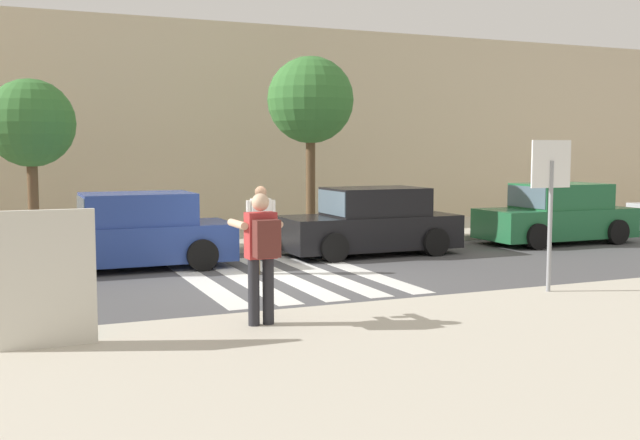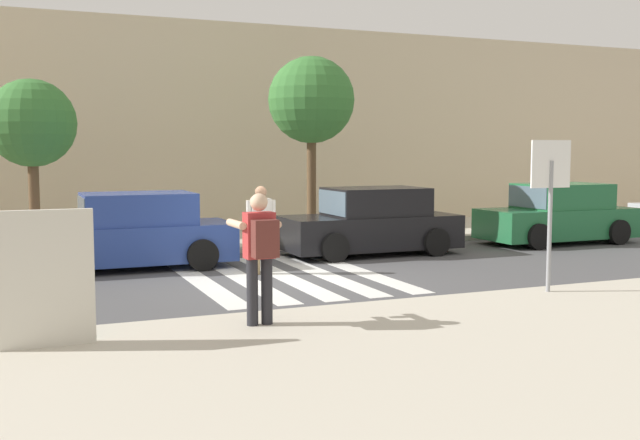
{
  "view_description": "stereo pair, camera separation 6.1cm",
  "coord_description": "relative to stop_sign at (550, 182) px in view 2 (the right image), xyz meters",
  "views": [
    {
      "loc": [
        -4.87,
        -13.18,
        2.43
      ],
      "look_at": [
        0.6,
        -0.2,
        1.1
      ],
      "focal_mm": 42.0,
      "sensor_mm": 36.0,
      "label": 1
    },
    {
      "loc": [
        -4.81,
        -13.2,
        2.43
      ],
      "look_at": [
        0.6,
        -0.2,
        1.1
      ],
      "focal_mm": 42.0,
      "sensor_mm": 36.0,
      "label": 2
    }
  ],
  "objects": [
    {
      "name": "stop_sign",
      "position": [
        0.0,
        0.0,
        0.0
      ],
      "size": [
        0.76,
        0.08,
        2.44
      ],
      "color": "gray",
      "rests_on": "sidewalk_near"
    },
    {
      "name": "crosswalk_stripe_1",
      "position": [
        -3.98,
        3.79,
        -1.91
      ],
      "size": [
        0.44,
        5.2,
        0.01
      ],
      "primitive_type": "cube",
      "color": "silver",
      "rests_on": "ground"
    },
    {
      "name": "building_facade_far",
      "position": [
        -3.18,
        13.99,
        1.17
      ],
      "size": [
        56.0,
        4.0,
        6.16
      ],
      "primitive_type": "cube",
      "color": "beige",
      "rests_on": "ground"
    },
    {
      "name": "ground_plane",
      "position": [
        -3.18,
        3.59,
        -1.91
      ],
      "size": [
        120.0,
        120.0,
        0.0
      ],
      "primitive_type": "plane",
      "color": "#4C4C4F"
    },
    {
      "name": "photographer_with_backpack",
      "position": [
        -5.02,
        -0.44,
        -0.75
      ],
      "size": [
        0.59,
        0.85,
        1.72
      ],
      "color": "#232328",
      "rests_on": "sidewalk_near"
    },
    {
      "name": "parked_car_green",
      "position": [
        5.18,
        5.89,
        -1.19
      ],
      "size": [
        4.1,
        1.92,
        1.55
      ],
      "color": "#236B3D",
      "rests_on": "ground"
    },
    {
      "name": "parked_car_blue",
      "position": [
        -5.68,
        5.89,
        -1.19
      ],
      "size": [
        4.1,
        1.92,
        1.55
      ],
      "color": "#284293",
      "rests_on": "ground"
    },
    {
      "name": "pedestrian_crossing",
      "position": [
        -3.49,
        4.18,
        -0.94
      ],
      "size": [
        0.58,
        0.29,
        1.72
      ],
      "color": "tan",
      "rests_on": "ground"
    },
    {
      "name": "advertising_board",
      "position": [
        -7.65,
        -0.5,
        -0.97
      ],
      "size": [
        1.1,
        0.11,
        1.6
      ],
      "color": "beige",
      "rests_on": "sidewalk_near"
    },
    {
      "name": "sidewalk_near",
      "position": [
        -3.18,
        -2.61,
        -1.84
      ],
      "size": [
        60.0,
        6.0,
        0.14
      ],
      "primitive_type": "cube",
      "color": "beige",
      "rests_on": "ground"
    },
    {
      "name": "crosswalk_stripe_4",
      "position": [
        -1.58,
        3.79,
        -1.91
      ],
      "size": [
        0.44,
        5.2,
        0.01
      ],
      "primitive_type": "cube",
      "color": "silver",
      "rests_on": "ground"
    },
    {
      "name": "street_tree_west",
      "position": [
        -7.48,
        8.57,
        1.08
      ],
      "size": [
        1.99,
        1.99,
        3.88
      ],
      "color": "brown",
      "rests_on": "sidewalk_far"
    },
    {
      "name": "crosswalk_stripe_2",
      "position": [
        -3.18,
        3.79,
        -1.91
      ],
      "size": [
        0.44,
        5.2,
        0.01
      ],
      "primitive_type": "cube",
      "color": "silver",
      "rests_on": "ground"
    },
    {
      "name": "street_tree_center",
      "position": [
        -0.82,
        8.18,
        1.74
      ],
      "size": [
        2.2,
        2.2,
        4.65
      ],
      "color": "brown",
      "rests_on": "sidewalk_far"
    },
    {
      "name": "crosswalk_stripe_0",
      "position": [
        -4.78,
        3.79,
        -1.91
      ],
      "size": [
        0.44,
        5.2,
        0.01
      ],
      "primitive_type": "cube",
      "color": "silver",
      "rests_on": "ground"
    },
    {
      "name": "parked_car_black",
      "position": [
        -0.24,
        5.89,
        -1.19
      ],
      "size": [
        4.1,
        1.92,
        1.55
      ],
      "color": "black",
      "rests_on": "ground"
    },
    {
      "name": "crosswalk_stripe_3",
      "position": [
        -2.38,
        3.79,
        -1.91
      ],
      "size": [
        0.44,
        5.2,
        0.01
      ],
      "primitive_type": "cube",
      "color": "silver",
      "rests_on": "ground"
    },
    {
      "name": "sidewalk_far",
      "position": [
        -3.18,
        9.59,
        -1.84
      ],
      "size": [
        60.0,
        4.8,
        0.14
      ],
      "primitive_type": "cube",
      "color": "beige",
      "rests_on": "ground"
    }
  ]
}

